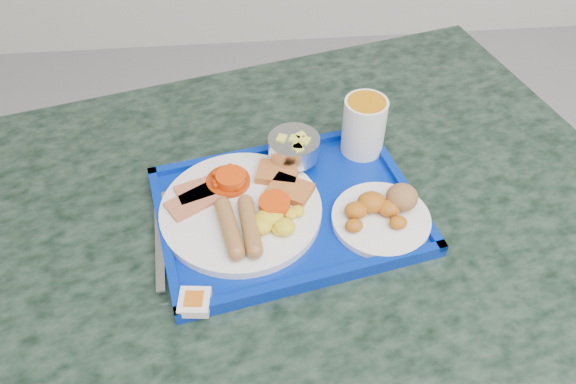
# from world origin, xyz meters

# --- Properties ---
(table) EXTENTS (1.39, 1.10, 0.77)m
(table) POSITION_xyz_m (-0.79, 1.19, 0.57)
(table) COLOR gray
(table) RESTS_ON floor
(tray) EXTENTS (0.46, 0.37, 0.02)m
(tray) POSITION_xyz_m (-0.76, 1.18, 0.78)
(tray) COLOR #03239C
(tray) RESTS_ON table
(main_plate) EXTENTS (0.26, 0.26, 0.04)m
(main_plate) POSITION_xyz_m (-0.82, 1.18, 0.80)
(main_plate) COLOR white
(main_plate) RESTS_ON tray
(bread_plate) EXTENTS (0.15, 0.15, 0.05)m
(bread_plate) POSITION_xyz_m (-0.61, 1.14, 0.80)
(bread_plate) COLOR white
(bread_plate) RESTS_ON tray
(fruit_bowl) EXTENTS (0.09, 0.09, 0.06)m
(fruit_bowl) POSITION_xyz_m (-0.74, 1.28, 0.82)
(fruit_bowl) COLOR silver
(fruit_bowl) RESTS_ON tray
(juice_cup) EXTENTS (0.07, 0.07, 0.10)m
(juice_cup) POSITION_xyz_m (-0.61, 1.31, 0.84)
(juice_cup) COLOR white
(juice_cup) RESTS_ON tray
(spoon) EXTENTS (0.05, 0.16, 0.01)m
(spoon) POSITION_xyz_m (-0.95, 1.19, 0.79)
(spoon) COLOR silver
(spoon) RESTS_ON tray
(knife) EXTENTS (0.03, 0.19, 0.00)m
(knife) POSITION_xyz_m (-0.96, 1.13, 0.78)
(knife) COLOR silver
(knife) RESTS_ON tray
(jam_packet) EXTENTS (0.05, 0.05, 0.02)m
(jam_packet) POSITION_xyz_m (-0.90, 1.01, 0.79)
(jam_packet) COLOR white
(jam_packet) RESTS_ON tray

